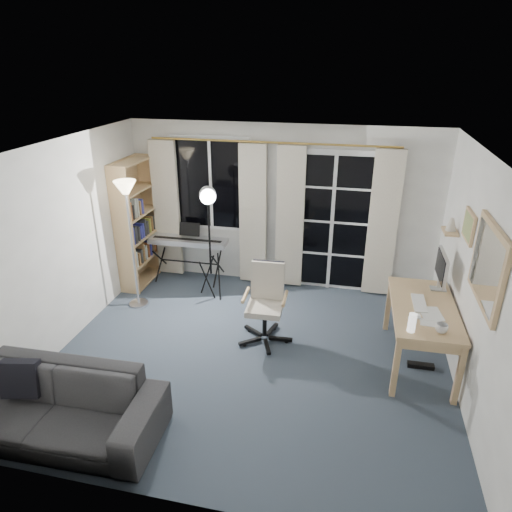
{
  "coord_description": "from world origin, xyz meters",
  "views": [
    {
      "loc": [
        1.02,
        -4.32,
        3.23
      ],
      "look_at": [
        -0.01,
        0.35,
        1.13
      ],
      "focal_mm": 32.0,
      "sensor_mm": 36.0,
      "label": 1
    }
  ],
  "objects": [
    {
      "name": "studio_light",
      "position": [
        -0.86,
        1.22,
        1.36
      ],
      "size": [
        0.38,
        0.39,
        1.7
      ],
      "rotation": [
        0.0,
        0.0,
        0.36
      ],
      "color": "black",
      "rests_on": "floor"
    },
    {
      "name": "curtains",
      "position": [
        -0.14,
        1.88,
        1.09
      ],
      "size": [
        3.6,
        0.07,
        2.13
      ],
      "color": "gold",
      "rests_on": "floor"
    },
    {
      "name": "wall_shelf",
      "position": [
        2.16,
        1.05,
        1.41
      ],
      "size": [
        0.16,
        0.3,
        0.18
      ],
      "color": "tan",
      "rests_on": "floor"
    },
    {
      "name": "framed_print",
      "position": [
        2.23,
        0.55,
        1.6
      ],
      "size": [
        0.03,
        0.42,
        0.32
      ],
      "color": "tan",
      "rests_on": "floor"
    },
    {
      "name": "keyboard_piano",
      "position": [
        -1.36,
        1.7,
        0.66
      ],
      "size": [
        1.2,
        0.58,
        0.86
      ],
      "rotation": [
        0.0,
        0.0,
        0.01
      ],
      "color": "black",
      "rests_on": "floor"
    },
    {
      "name": "french_door",
      "position": [
        0.75,
        1.97,
        1.03
      ],
      "size": [
        1.32,
        0.09,
        2.11
      ],
      "color": "white",
      "rests_on": "floor"
    },
    {
      "name": "mug",
      "position": [
        1.98,
        -0.2,
        0.79
      ],
      "size": [
        0.12,
        0.1,
        0.12
      ],
      "primitive_type": "imported",
      "rotation": [
        0.0,
        0.0,
        0.01
      ],
      "color": "silver",
      "rests_on": "desk"
    },
    {
      "name": "desk_clutter",
      "position": [
        1.82,
        0.08,
        0.57
      ],
      "size": [
        0.42,
        0.83,
        0.93
      ],
      "rotation": [
        0.0,
        0.0,
        0.01
      ],
      "color": "white",
      "rests_on": "desk"
    },
    {
      "name": "bookshelf",
      "position": [
        -2.12,
        1.53,
        0.9
      ],
      "size": [
        0.32,
        0.89,
        1.9
      ],
      "rotation": [
        0.0,
        0.0,
        -0.01
      ],
      "color": "tan",
      "rests_on": "floor"
    },
    {
      "name": "monitor",
      "position": [
        2.08,
        0.75,
        1.01
      ],
      "size": [
        0.18,
        0.53,
        0.46
      ],
      "rotation": [
        0.0,
        0.0,
        0.01
      ],
      "color": "silver",
      "rests_on": "desk"
    },
    {
      "name": "sofa",
      "position": [
        -1.56,
        -1.55,
        0.41
      ],
      "size": [
        2.11,
        0.66,
        0.82
      ],
      "rotation": [
        0.0,
        0.0,
        0.02
      ],
      "color": "#28282A",
      "rests_on": "floor"
    },
    {
      "name": "wall_mirror",
      "position": [
        2.22,
        -0.35,
        1.55
      ],
      "size": [
        0.04,
        0.94,
        0.74
      ],
      "color": "tan",
      "rests_on": "floor"
    },
    {
      "name": "window",
      "position": [
        -1.05,
        1.97,
        1.5
      ],
      "size": [
        1.2,
        0.08,
        1.4
      ],
      "color": "white",
      "rests_on": "floor"
    },
    {
      "name": "office_chair",
      "position": [
        0.09,
        0.46,
        0.57
      ],
      "size": [
        0.65,
        0.67,
        0.97
      ],
      "rotation": [
        0.0,
        0.0,
        0.04
      ],
      "color": "black",
      "rests_on": "floor"
    },
    {
      "name": "desk",
      "position": [
        1.88,
        0.3,
        0.64
      ],
      "size": [
        0.7,
        1.37,
        0.73
      ],
      "rotation": [
        0.0,
        0.0,
        0.01
      ],
      "color": "tan",
      "rests_on": "floor"
    },
    {
      "name": "torchiere_lamp",
      "position": [
        -1.83,
        0.83,
        1.44
      ],
      "size": [
        0.34,
        0.34,
        1.79
      ],
      "rotation": [
        0.0,
        0.0,
        -0.24
      ],
      "color": "#B2B2B7",
      "rests_on": "floor"
    },
    {
      "name": "floor",
      "position": [
        0.0,
        0.0,
        -0.01
      ],
      "size": [
        4.5,
        4.0,
        0.02
      ],
      "primitive_type": "cube",
      "color": "#374450",
      "rests_on": "ground"
    }
  ]
}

